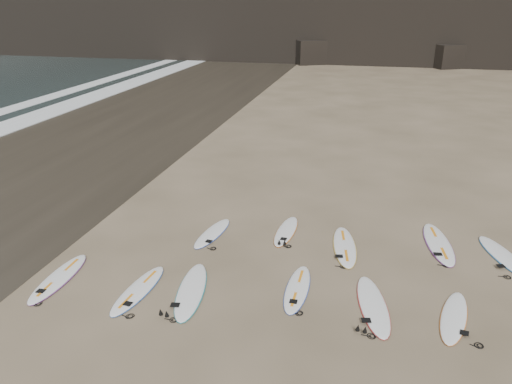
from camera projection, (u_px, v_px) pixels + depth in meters
ground at (302, 295)px, 12.22m from camera, size 240.00×240.00×0.00m
wet_sand at (65, 148)px, 24.06m from camera, size 12.00×200.00×0.01m
surfboard_0 at (138, 289)px, 12.38m from camera, size 0.76×2.43×0.09m
surfboard_1 at (191, 290)px, 12.34m from camera, size 1.08×2.71×0.10m
surfboard_2 at (297, 288)px, 12.43m from camera, size 0.55×2.27×0.08m
surfboard_3 at (373, 305)px, 11.76m from camera, size 1.11×2.64×0.09m
surfboard_4 at (454, 317)px, 11.34m from camera, size 1.01×2.30×0.08m
surfboard_5 at (212, 233)px, 15.34m from camera, size 0.83×2.26×0.08m
surfboard_6 at (286, 231)px, 15.48m from camera, size 0.65×2.24×0.08m
surfboard_7 at (345, 246)px, 14.52m from camera, size 0.99×2.64×0.09m
surfboard_8 at (438, 243)px, 14.67m from camera, size 1.00×2.83×0.10m
surfboard_9 at (504, 256)px, 13.96m from camera, size 1.37×2.60×0.09m
surfboard_11 at (59, 278)px, 12.90m from camera, size 0.69×2.55×0.09m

